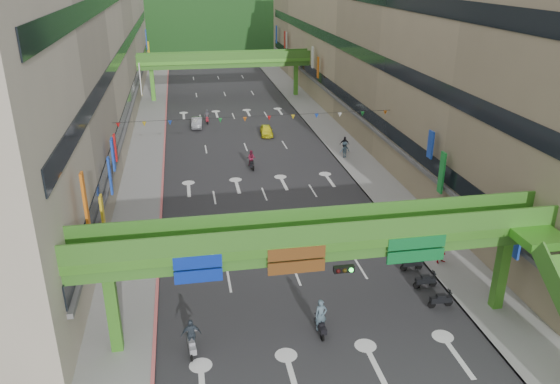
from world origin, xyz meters
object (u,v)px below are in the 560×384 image
Objects in this scene: scooter_rider_near at (321,318)px; pedestrian_red at (443,253)px; car_yellow at (266,131)px; car_silver at (197,123)px; scooter_rider_mid at (252,160)px; overpass_near at (340,252)px.

scooter_rider_near reaches higher than pedestrian_red.
pedestrian_red is at bearing -73.26° from car_yellow.
pedestrian_red is (10.19, 6.02, -0.19)m from scooter_rider_near.
pedestrian_red reaches higher than car_silver.
car_yellow is at bearing 85.53° from scooter_rider_near.
scooter_rider_mid reaches higher than car_yellow.
scooter_rider_mid is at bearing -101.75° from car_yellow.
car_silver is at bearing 96.66° from scooter_rider_near.
scooter_rider_mid is 23.70m from pedestrian_red.
scooter_rider_near reaches higher than scooter_rider_mid.
overpass_near is 4.24m from scooter_rider_near.
car_yellow is (3.02, 38.72, -0.45)m from scooter_rider_near.
pedestrian_red is (7.16, -32.69, 0.26)m from car_yellow.
scooter_rider_near is 1.12× the size of scooter_rider_mid.
pedestrian_red is (15.31, -37.82, 0.26)m from car_silver.
car_silver is (-5.12, 43.84, -0.45)m from scooter_rider_near.
overpass_near is 39.09m from car_yellow.
scooter_rider_near is 0.62× the size of car_yellow.
pedestrian_red is at bearing -63.69° from car_silver.
overpass_near is 7.81× the size of car_yellow.
car_yellow is 33.47m from pedestrian_red.
scooter_rider_near is at bearing -79.07° from car_silver.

